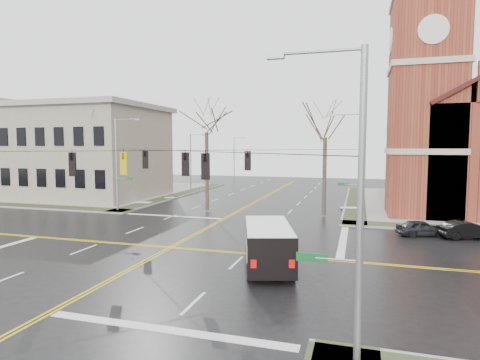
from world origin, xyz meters
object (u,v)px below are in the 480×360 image
(signal_pole_ne, at_px, (358,165))
(streetlight_north_b, at_px, (235,157))
(streetlight_north_a, at_px, (192,161))
(tree_nw_near, at_px, (207,127))
(cargo_van, at_px, (268,242))
(signal_pole_nw, at_px, (118,162))
(parked_car_a, at_px, (421,228))
(tree_ne, at_px, (325,132))
(tree_nw_far, at_px, (100,130))
(parked_car_b, at_px, (467,230))
(signal_pole_se, at_px, (354,202))

(signal_pole_ne, bearing_deg, streetlight_north_b, 121.05)
(streetlight_north_a, height_order, tree_nw_near, tree_nw_near)
(tree_nw_near, bearing_deg, cargo_van, -58.76)
(cargo_van, bearing_deg, signal_pole_nw, 126.46)
(tree_nw_near, bearing_deg, streetlight_north_a, 118.77)
(streetlight_north_a, relative_size, streetlight_north_b, 1.00)
(signal_pole_nw, xyz_separation_m, parked_car_a, (27.14, -3.29, -4.37))
(streetlight_north_a, height_order, cargo_van, streetlight_north_a)
(tree_ne, bearing_deg, tree_nw_far, -178.78)
(streetlight_north_b, xyz_separation_m, cargo_van, (17.48, -50.16, -3.11))
(tree_nw_far, bearing_deg, parked_car_b, -9.47)
(signal_pole_nw, relative_size, tree_ne, 0.84)
(streetlight_north_a, distance_m, tree_nw_far, 15.32)
(signal_pole_nw, relative_size, tree_nw_far, 0.80)
(streetlight_north_b, distance_m, tree_ne, 38.91)
(signal_pole_ne, bearing_deg, tree_nw_far, 175.09)
(tree_nw_far, relative_size, tree_nw_near, 0.98)
(signal_pole_ne, xyz_separation_m, streetlight_north_b, (-21.97, 36.50, -0.48))
(streetlight_north_b, bearing_deg, tree_nw_near, -77.21)
(cargo_van, height_order, tree_nw_near, tree_nw_near)
(streetlight_north_a, height_order, tree_nw_far, tree_nw_far)
(parked_car_b, bearing_deg, signal_pole_nw, 64.36)
(tree_nw_far, xyz_separation_m, tree_nw_near, (12.03, 0.15, 0.17))
(parked_car_a, bearing_deg, tree_ne, 30.46)
(cargo_van, xyz_separation_m, tree_nw_far, (-21.78, 15.92, 6.78))
(signal_pole_nw, relative_size, parked_car_b, 2.38)
(parked_car_a, xyz_separation_m, tree_ne, (-7.39, 6.04, 7.15))
(signal_pole_ne, xyz_separation_m, signal_pole_se, (0.00, -23.00, 0.00))
(signal_pole_se, distance_m, parked_car_b, 21.44)
(parked_car_a, height_order, tree_nw_far, tree_nw_far)
(signal_pole_ne, distance_m, tree_nw_far, 26.56)
(signal_pole_nw, relative_size, tree_nw_near, 0.78)
(parked_car_b, bearing_deg, signal_pole_se, 139.93)
(signal_pole_nw, relative_size, cargo_van, 1.40)
(signal_pole_ne, distance_m, streetlight_north_b, 42.61)
(signal_pole_ne, height_order, tree_nw_near, tree_nw_near)
(signal_pole_nw, distance_m, tree_nw_far, 5.33)
(cargo_van, bearing_deg, streetlight_north_a, 103.53)
(streetlight_north_a, height_order, tree_ne, tree_ne)
(tree_nw_far, relative_size, tree_ne, 1.05)
(streetlight_north_b, distance_m, tree_nw_near, 35.17)
(signal_pole_ne, xyz_separation_m, tree_nw_near, (-14.24, 2.41, 3.36))
(streetlight_north_a, relative_size, cargo_van, 1.25)
(signal_pole_ne, relative_size, tree_ne, 0.84)
(signal_pole_se, height_order, parked_car_b, signal_pole_se)
(signal_pole_ne, relative_size, signal_pole_nw, 1.00)
(signal_pole_nw, xyz_separation_m, tree_nw_far, (-3.62, 2.26, 3.18))
(signal_pole_nw, height_order, tree_ne, tree_ne)
(parked_car_a, bearing_deg, signal_pole_se, 146.88)
(parked_car_b, xyz_separation_m, tree_ne, (-10.36, 6.13, 7.10))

